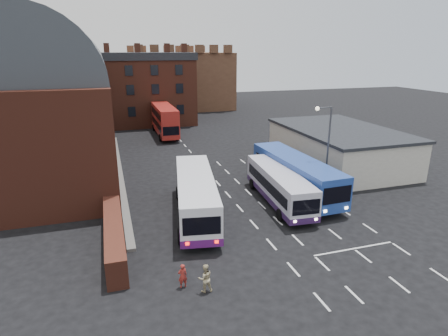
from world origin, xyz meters
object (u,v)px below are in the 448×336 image
object	(u,v)px
pedestrian_red	(183,276)
bus_white_inbound	(279,184)
bus_white_outbound	(196,193)
bus_red_double	(165,120)
street_lamp	(326,142)
bus_blue	(296,173)
pedestrian_beige	(205,278)

from	to	relation	value
pedestrian_red	bus_white_inbound	bearing A→B (deg)	-145.43
bus_white_outbound	pedestrian_red	world-z (taller)	bus_white_outbound
bus_white_outbound	bus_white_inbound	world-z (taller)	bus_white_outbound
bus_white_inbound	bus_white_outbound	bearing A→B (deg)	7.98
bus_red_double	pedestrian_red	bearing A→B (deg)	82.67
bus_white_inbound	street_lamp	world-z (taller)	street_lamp
bus_white_outbound	bus_blue	world-z (taller)	bus_blue
street_lamp	pedestrian_red	world-z (taller)	street_lamp
bus_blue	bus_red_double	size ratio (longest dim) A/B	1.10
pedestrian_beige	pedestrian_red	bearing A→B (deg)	-32.88
bus_blue	bus_red_double	world-z (taller)	bus_red_double
pedestrian_beige	bus_white_outbound	bearing A→B (deg)	-99.54
bus_blue	bus_red_double	bearing A→B (deg)	-76.83
bus_white_outbound	pedestrian_beige	bearing A→B (deg)	-90.72
bus_blue	bus_red_double	distance (m)	28.84
street_lamp	pedestrian_beige	size ratio (longest dim) A/B	4.91
bus_white_outbound	street_lamp	distance (m)	12.56
bus_red_double	pedestrian_red	size ratio (longest dim) A/B	7.86
bus_white_inbound	street_lamp	xyz separation A→B (m)	(4.72, 0.74, 3.16)
bus_white_inbound	bus_red_double	distance (m)	29.92
bus_blue	street_lamp	size ratio (longest dim) A/B	1.55
bus_white_outbound	bus_blue	size ratio (longest dim) A/B	0.99
street_lamp	pedestrian_red	distance (m)	18.62
bus_white_inbound	street_lamp	bearing A→B (deg)	-166.81
bus_red_double	pedestrian_red	world-z (taller)	bus_red_double
bus_white_inbound	bus_blue	xyz separation A→B (m)	(2.40, 1.64, 0.29)
bus_white_inbound	bus_blue	world-z (taller)	bus_blue
pedestrian_beige	street_lamp	bearing A→B (deg)	-141.03
pedestrian_red	street_lamp	bearing A→B (deg)	-153.76
street_lamp	pedestrian_beige	world-z (taller)	street_lamp
bus_white_outbound	bus_red_double	size ratio (longest dim) A/B	1.09
bus_white_inbound	bus_blue	size ratio (longest dim) A/B	0.86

